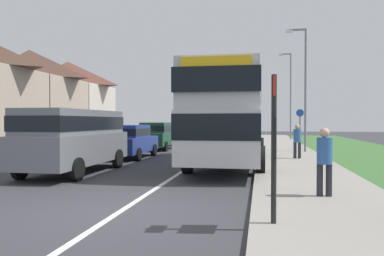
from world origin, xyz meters
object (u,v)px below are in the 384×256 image
at_px(cycle_route_sign, 300,128).
at_px(pedestrian_at_stop, 324,159).
at_px(bus_stop_sign, 274,138).
at_px(street_lamp_mid, 303,82).
at_px(parked_car_white, 175,133).
at_px(double_decker_bus, 230,113).
at_px(parked_van_grey, 74,136).
at_px(parked_car_blue, 129,140).
at_px(street_lamp_far, 290,91).
at_px(parked_car_dark_green, 157,135).
at_px(pedestrian_walking_away, 297,140).

bearing_deg(cycle_route_sign, pedestrian_at_stop, -93.46).
height_order(bus_stop_sign, street_lamp_mid, street_lamp_mid).
height_order(parked_car_white, street_lamp_mid, street_lamp_mid).
distance_m(double_decker_bus, parked_van_grey, 6.31).
bearing_deg(parked_van_grey, parked_car_blue, 89.05).
height_order(double_decker_bus, street_lamp_far, street_lamp_far).
xyz_separation_m(parked_car_dark_green, pedestrian_walking_away, (8.10, -5.37, 0.04)).
xyz_separation_m(double_decker_bus, street_lamp_far, (3.87, 20.32, 2.43)).
distance_m(parked_car_blue, parked_car_white, 10.70).
distance_m(double_decker_bus, bus_stop_sign, 9.55).
bearing_deg(parked_van_grey, pedestrian_at_stop, -23.28).
xyz_separation_m(parked_car_blue, parked_car_dark_green, (-0.10, 5.42, 0.05)).
relative_size(bus_stop_sign, street_lamp_mid, 0.38).
distance_m(parked_van_grey, bus_stop_sign, 8.91).
bearing_deg(street_lamp_far, bus_stop_sign, -94.62).
bearing_deg(double_decker_bus, bus_stop_sign, -81.17).
distance_m(parked_car_white, street_lamp_far, 12.41).
xyz_separation_m(pedestrian_at_stop, street_lamp_mid, (0.90, 12.84, 3.02)).
bearing_deg(street_lamp_mid, parked_car_dark_green, 170.74).
bearing_deg(pedestrian_walking_away, parked_car_white, 127.21).
distance_m(pedestrian_walking_away, cycle_route_sign, 5.47).
xyz_separation_m(cycle_route_sign, street_lamp_far, (0.33, 12.89, 3.14)).
height_order(double_decker_bus, parked_car_blue, double_decker_bus).
bearing_deg(parked_van_grey, double_decker_bus, 33.96).
bearing_deg(bus_stop_sign, street_lamp_far, 85.38).
bearing_deg(street_lamp_far, double_decker_bus, -100.78).
xyz_separation_m(double_decker_bus, parked_van_grey, (-5.19, -3.50, -0.83)).
bearing_deg(parked_van_grey, cycle_route_sign, 51.37).
xyz_separation_m(pedestrian_walking_away, street_lamp_far, (0.97, 18.30, 3.60)).
distance_m(double_decker_bus, pedestrian_walking_away, 3.72).
height_order(pedestrian_at_stop, pedestrian_walking_away, same).
xyz_separation_m(parked_car_dark_green, street_lamp_far, (9.07, 12.93, 3.63)).
height_order(parked_car_blue, street_lamp_mid, street_lamp_mid).
distance_m(parked_van_grey, pedestrian_walking_away, 9.79).
relative_size(parked_car_dark_green, bus_stop_sign, 1.53).
relative_size(pedestrian_at_stop, street_lamp_mid, 0.24).
bearing_deg(parked_car_blue, cycle_route_sign, 32.27).
xyz_separation_m(parked_van_grey, pedestrian_walking_away, (8.09, 5.51, -0.34)).
relative_size(parked_van_grey, parked_car_blue, 1.29).
bearing_deg(pedestrian_walking_away, pedestrian_at_stop, -91.42).
height_order(cycle_route_sign, street_lamp_mid, street_lamp_mid).
bearing_deg(parked_car_blue, parked_car_dark_green, 91.10).
relative_size(pedestrian_walking_away, cycle_route_sign, 0.66).
height_order(parked_car_white, street_lamp_far, street_lamp_far).
bearing_deg(double_decker_bus, parked_car_white, 112.29).
relative_size(double_decker_bus, parked_car_dark_green, 2.69).
height_order(pedestrian_walking_away, street_lamp_mid, street_lamp_mid).
distance_m(parked_car_blue, bus_stop_sign, 13.17).
bearing_deg(pedestrian_at_stop, double_decker_bus, 111.25).
bearing_deg(cycle_route_sign, parked_car_white, 149.04).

